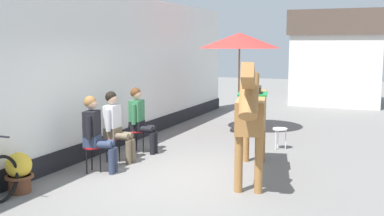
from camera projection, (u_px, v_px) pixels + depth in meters
ground_plane at (238, 144)px, 10.76m from camera, size 40.00×40.00×0.00m
pub_facade_wall at (106, 79)px, 10.14m from camera, size 0.34×14.00×3.40m
distant_cottage at (338, 57)px, 17.51m from camera, size 3.40×2.60×3.50m
seated_visitor_near at (95, 130)px, 8.30m from camera, size 0.61×0.48×1.39m
seated_visitor_middle at (115, 123)px, 9.04m from camera, size 0.61×0.49×1.39m
seated_visitor_far at (140, 117)px, 9.80m from camera, size 0.61×0.49×1.39m
saddled_horse_center at (252, 111)px, 7.93m from camera, size 0.93×2.96×2.06m
flower_planter_near at (19, 172)px, 7.21m from camera, size 0.43×0.43×0.64m
cafe_parasol at (240, 41)px, 11.97m from camera, size 2.10×2.10×2.58m
spare_stool_white at (280, 131)px, 10.22m from camera, size 0.32×0.32×0.46m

